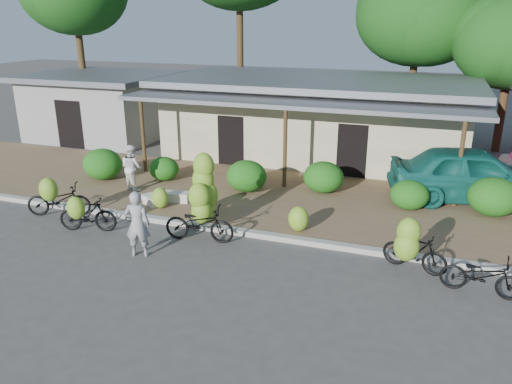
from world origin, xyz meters
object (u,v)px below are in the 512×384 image
at_px(bike_far_left, 57,199).
at_px(bike_far_right, 482,275).
at_px(sack_near, 176,197).
at_px(teal_van, 474,174).
at_px(bike_left, 86,214).
at_px(bike_right, 412,248).
at_px(bike_center, 201,207).
at_px(vendor, 137,224).
at_px(tree_near_right, 508,40).
at_px(tree_center_right, 415,13).
at_px(bystander, 132,167).
at_px(sack_far, 152,200).

xyz_separation_m(bike_far_left, bike_far_right, (11.80, -0.60, -0.12)).
xyz_separation_m(sack_near, teal_van, (8.95, 3.27, 0.74)).
height_order(bike_left, bike_right, bike_right).
distance_m(bike_center, bike_right, 5.54).
bearing_deg(vendor, bike_far_left, -38.69).
height_order(tree_near_right, bike_far_left, tree_near_right).
height_order(sack_near, vendor, vendor).
bearing_deg(teal_van, bike_center, 114.51).
height_order(tree_center_right, teal_van, tree_center_right).
bearing_deg(bike_left, teal_van, -74.39).
bearing_deg(bike_far_left, sack_near, -75.65).
distance_m(tree_near_right, teal_van, 8.82).
bearing_deg(bike_right, tree_near_right, 5.25).
distance_m(sack_near, teal_van, 9.56).
relative_size(bike_center, vendor, 1.34).
bearing_deg(teal_van, vendor, 118.01).
relative_size(tree_near_right, bike_left, 3.89).
relative_size(bike_center, sack_near, 2.74).
bearing_deg(teal_van, tree_near_right, -21.06).
xyz_separation_m(bike_far_left, bystander, (0.92, 2.65, 0.33)).
xyz_separation_m(tree_center_right, tree_near_right, (4.00, -2.00, -1.11)).
bearing_deg(sack_far, teal_van, 21.65).
bearing_deg(bike_center, sack_near, 35.72).
xyz_separation_m(sack_near, vendor, (0.86, -3.58, 0.60)).
relative_size(tree_center_right, bike_far_left, 4.08).
relative_size(tree_near_right, bike_far_left, 3.31).
relative_size(tree_center_right, tree_near_right, 1.23).
bearing_deg(bike_center, teal_van, -60.64).
relative_size(tree_center_right, vendor, 4.75).
bearing_deg(bike_far_left, bystander, -40.75).
height_order(tree_near_right, bystander, tree_near_right).
relative_size(sack_far, bystander, 0.48).
bearing_deg(sack_near, tree_near_right, 47.54).
bearing_deg(bike_center, tree_center_right, -23.21).
bearing_deg(teal_van, tree_center_right, 3.53).
bearing_deg(vendor, sack_far, -81.97).
xyz_separation_m(bike_left, sack_far, (0.74, 2.29, -0.30)).
relative_size(bike_far_left, sack_near, 2.37).
distance_m(bike_far_right, sack_far, 9.73).
bearing_deg(tree_center_right, sack_near, -115.20).
height_order(bike_left, sack_far, bike_left).
relative_size(bystander, teal_van, 0.30).
distance_m(bike_left, bike_right, 8.74).
height_order(bike_far_left, bike_right, bike_right).
bearing_deg(bike_center, bystander, 48.95).
xyz_separation_m(tree_center_right, bike_far_left, (-9.06, -15.21, -5.37)).
distance_m(sack_near, bystander, 2.14).
distance_m(bike_left, bike_far_right, 10.22).
distance_m(tree_center_right, teal_van, 11.36).
xyz_separation_m(bike_far_left, bike_right, (10.30, -0.15, 0.09)).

